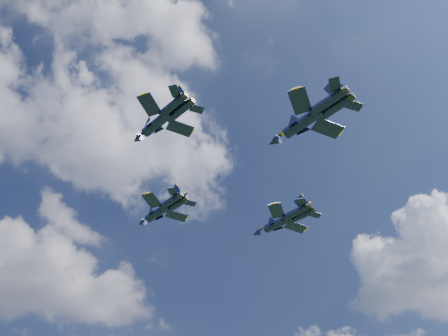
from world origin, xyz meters
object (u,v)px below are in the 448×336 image
jet_lead (157,213)px  jet_right (276,224)px  jet_left (156,124)px  jet_slot (300,124)px

jet_lead → jet_right: (24.16, -8.81, -2.88)m
jet_left → jet_slot: 25.29m
jet_left → jet_slot: bearing=-47.3°
jet_left → jet_right: (30.34, 15.88, -2.32)m
jet_lead → jet_right: 25.88m
jet_right → jet_slot: jet_slot is taller
jet_lead → jet_left: (-6.18, -24.69, -0.56)m
jet_lead → jet_left: jet_lead is taller
jet_lead → jet_slot: jet_lead is taller
jet_left → jet_slot: size_ratio=0.86×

